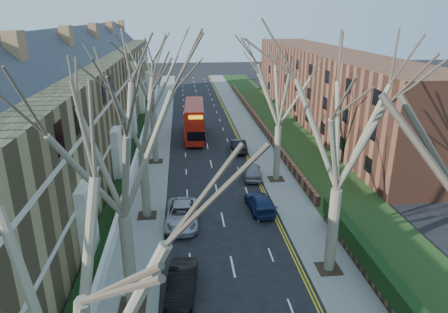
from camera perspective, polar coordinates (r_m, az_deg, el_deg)
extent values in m
cube|color=slate|center=(52.75, -9.36, 3.37)|extent=(3.00, 102.00, 0.12)
cube|color=slate|center=(53.36, 3.63, 3.79)|extent=(3.00, 102.00, 0.12)
cube|color=olive|center=(45.06, -20.22, 6.13)|extent=(9.00, 78.00, 10.00)
cube|color=#2B2D35|center=(44.17, -21.15, 13.70)|extent=(4.67, 78.00, 4.67)
cube|color=white|center=(44.52, -14.43, 4.58)|extent=(0.12, 78.00, 0.35)
cube|color=white|center=(43.78, -14.82, 9.00)|extent=(0.12, 78.00, 0.35)
cube|color=brown|center=(59.01, 14.32, 9.68)|extent=(8.00, 54.00, 10.00)
cube|color=brown|center=(57.33, 4.67, 5.41)|extent=(0.35, 54.00, 0.90)
cube|color=white|center=(45.11, -11.99, 1.15)|extent=(0.30, 78.00, 1.00)
cube|color=#1B3513|center=(54.25, 8.34, 3.98)|extent=(6.00, 102.00, 0.06)
cylinder|color=#736B52|center=(21.43, -13.43, -14.53)|extent=(0.64, 0.64, 5.25)
cube|color=#2D2116|center=(22.97, -12.89, -19.94)|extent=(1.40, 1.40, 0.05)
cylinder|color=#736B52|center=(30.22, -11.21, -4.02)|extent=(0.64, 0.64, 5.07)
cube|color=#2D2116|center=(31.30, -10.91, -8.26)|extent=(1.40, 1.40, 0.05)
cylinder|color=#736B52|center=(41.45, -9.90, 2.73)|extent=(0.60, 0.60, 5.25)
cube|color=#2D2116|center=(42.26, -9.69, -0.66)|extent=(1.40, 1.40, 0.05)
cylinder|color=#736B52|center=(24.40, 15.24, -10.17)|extent=(0.64, 0.64, 5.25)
cube|color=#2D2116|center=(25.76, 14.71, -15.23)|extent=(1.40, 1.40, 0.05)
cylinder|color=#736B52|center=(36.64, 7.60, 0.45)|extent=(0.60, 0.60, 5.07)
cube|color=#2D2116|center=(37.53, 7.43, -3.19)|extent=(1.40, 1.40, 0.05)
cube|color=#A6170B|center=(49.96, -4.21, 4.20)|extent=(2.65, 10.02, 1.99)
cube|color=#A6170B|center=(49.49, -4.27, 6.32)|extent=(2.63, 9.53, 1.81)
cube|color=black|center=(49.85, -4.23, 4.65)|extent=(2.63, 9.23, 0.81)
cube|color=black|center=(49.47, -4.27, 6.42)|extent=(2.63, 9.03, 0.81)
imported|color=black|center=(23.03, -6.02, -17.58)|extent=(1.93, 4.40, 1.40)
imported|color=#A7A7AD|center=(29.79, -6.02, -8.24)|extent=(2.59, 5.24, 1.43)
imported|color=navy|center=(31.70, 5.14, -6.56)|extent=(2.08, 4.51, 1.28)
imported|color=gray|center=(37.70, 4.05, -2.05)|extent=(2.04, 4.22, 1.39)
imported|color=black|center=(44.92, 2.08, 1.60)|extent=(1.53, 4.26, 1.40)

